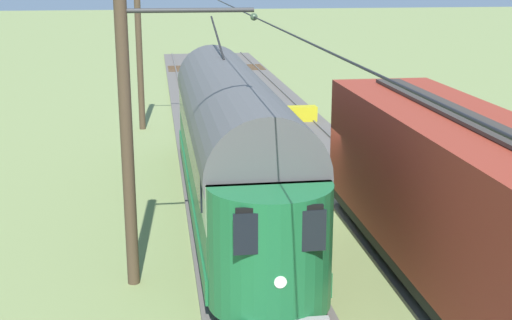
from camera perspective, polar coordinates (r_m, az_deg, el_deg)
The scene contains 10 objects.
ground_plane at distance 21.64m, azimuth 3.90°, elevation -3.77°, with size 220.00×220.00×0.00m, color olive.
track_streetcar_siding at distance 22.46m, azimuth 9.30°, elevation -3.08°, with size 2.80×80.00×0.18m.
track_adjacent_siding at distance 21.58m, azimuth -2.06°, elevation -3.65°, with size 2.80×80.00×0.18m.
vintage_streetcar at distance 20.53m, azimuth -1.98°, elevation 1.76°, with size 2.65×16.31×5.20m.
boxcar_adjacent at distance 15.13m, azimuth 18.20°, elevation -4.39°, with size 2.96×14.36×3.85m.
catenary_pole_foreground at distance 31.80m, azimuth -9.34°, elevation 8.66°, with size 3.06×0.28×6.62m.
catenary_pole_mid_near at distance 15.62m, azimuth -10.18°, elevation 1.81°, with size 3.06×0.28×6.62m.
overhead_wire_run at distance 8.15m, azimuth 6.87°, elevation 8.23°, with size 2.85×53.19×0.18m.
switch_stand at distance 30.71m, azimuth 7.23°, elevation 3.25°, with size 0.50×0.30×1.24m.
track_end_bumper at distance 33.18m, azimuth 3.42°, elevation 3.71°, with size 1.80×0.60×0.80m, color #B2A519.
Camera 1 is at (4.37, 19.98, 7.07)m, focal length 48.93 mm.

